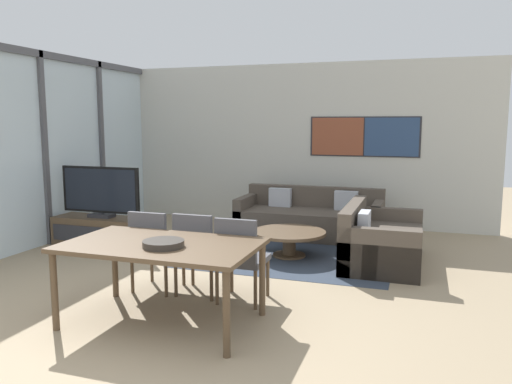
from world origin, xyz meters
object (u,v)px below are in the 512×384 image
coffee_table (289,237)px  television (100,192)px  dining_chair_left (154,246)px  dining_chair_centre (198,249)px  sofa_side (377,243)px  tv_console (102,231)px  sofa_main (310,219)px  fruit_bowl (163,243)px  dining_table (161,250)px  dining_chair_right (240,255)px

coffee_table → television: bearing=-174.1°
dining_chair_left → dining_chair_centre: size_ratio=1.00×
sofa_side → television: bearing=95.0°
coffee_table → dining_chair_centre: size_ratio=1.12×
tv_console → sofa_main: 3.19m
sofa_main → sofa_side: 1.70m
sofa_main → fruit_bowl: bearing=-96.1°
television → dining_table: television is taller
sofa_main → dining_chair_centre: bearing=-99.4°
dining_table → dining_chair_left: 0.89m
dining_table → dining_chair_right: bearing=54.1°
coffee_table → tv_console: bearing=-174.1°
dining_table → dining_chair_right: (0.49, 0.68, -0.17)m
dining_chair_centre → fruit_bowl: dining_chair_centre is taller
sofa_main → dining_chair_centre: (-0.51, -3.09, 0.23)m
dining_chair_left → dining_table: bearing=-55.6°
sofa_main → dining_chair_centre: dining_chair_centre is taller
coffee_table → dining_table: size_ratio=0.57×
coffee_table → dining_chair_centre: dining_chair_centre is taller
dining_chair_right → dining_table: bearing=-125.9°
television → dining_chair_centre: size_ratio=1.45×
sofa_main → sofa_side: bearing=-47.8°
dining_table → coffee_table: bearing=78.6°
sofa_side → sofa_main: bearing=42.2°
fruit_bowl → dining_chair_centre: bearing=95.9°
television → dining_chair_right: size_ratio=1.45×
dining_table → television: bearing=135.0°
television → dining_chair_centre: (2.24, -1.48, -0.30)m
television → dining_chair_right: bearing=-29.7°
dining_chair_right → television: bearing=150.3°
television → coffee_table: television is taller
tv_console → dining_chair_left: dining_chair_left is taller
sofa_side → dining_table: sofa_side is taller
television → sofa_main: size_ratio=0.57×
sofa_side → coffee_table: bearing=92.9°
television → dining_chair_left: television is taller
television → sofa_main: 3.23m
dining_chair_right → fruit_bowl: dining_chair_right is taller
television → dining_table: (2.24, -2.24, -0.12)m
sofa_side → dining_chair_right: dining_chair_right is taller
coffee_table → dining_table: bearing=-101.4°
sofa_side → dining_chair_left: size_ratio=1.81×
tv_console → coffee_table: bearing=5.9°
sofa_side → dining_chair_right: (-1.16, -1.90, 0.23)m
tv_console → television: size_ratio=1.14×
sofa_side → dining_chair_right: bearing=148.6°
television → sofa_side: (3.90, 0.34, -0.53)m
sofa_main → dining_chair_right: dining_chair_right is taller
television → dining_table: bearing=-45.0°
dining_chair_right → fruit_bowl: size_ratio=2.46×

